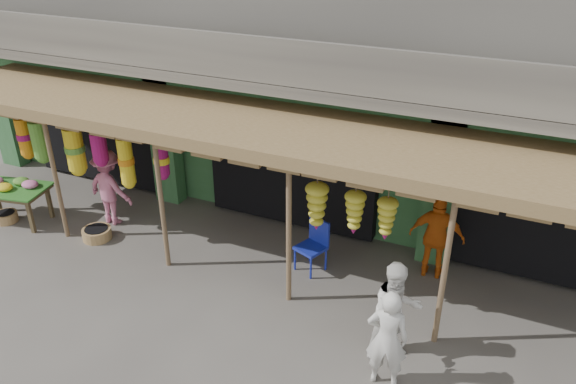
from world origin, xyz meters
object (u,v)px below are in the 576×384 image
at_px(flower_table, 10,189).
at_px(person_front, 387,339).
at_px(person_shopper, 109,187).
at_px(person_vendor, 437,236).
at_px(person_right, 396,312).
at_px(blue_chair, 314,242).

bearing_deg(flower_table, person_front, -19.67).
distance_m(person_front, person_shopper, 6.80).
bearing_deg(flower_table, person_shopper, 11.59).
distance_m(flower_table, person_vendor, 8.70).
bearing_deg(flower_table, person_right, -15.86).
relative_size(person_vendor, person_shopper, 1.01).
bearing_deg(person_vendor, person_right, 83.55).
distance_m(person_vendor, person_shopper, 6.66).
bearing_deg(person_right, person_front, -123.78).
distance_m(flower_table, person_shopper, 2.10).
bearing_deg(person_shopper, blue_chair, -173.53).
relative_size(person_right, person_vendor, 0.98).
height_order(flower_table, person_right, person_right).
bearing_deg(person_shopper, person_front, 166.87).
distance_m(blue_chair, person_right, 2.54).
bearing_deg(blue_chair, person_vendor, 39.22).
distance_m(person_right, person_vendor, 2.32).
distance_m(blue_chair, person_front, 2.96).
distance_m(flower_table, person_front, 8.51).
bearing_deg(person_shopper, person_right, 171.50).
height_order(flower_table, person_shopper, person_shopper).
xyz_separation_m(person_right, person_shopper, (-6.47, 1.44, 0.01)).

